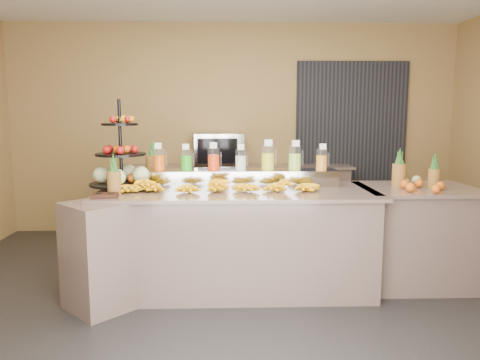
{
  "coord_description": "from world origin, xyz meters",
  "views": [
    {
      "loc": [
        -0.1,
        -3.88,
        1.64
      ],
      "look_at": [
        0.02,
        0.3,
        1.02
      ],
      "focal_mm": 35.0,
      "sensor_mm": 36.0,
      "label": 1
    }
  ],
  "objects_px": {
    "banana_heap": "(217,184)",
    "oven_warmer": "(218,149)",
    "fruit_stand": "(125,166)",
    "right_fruit_pile": "(418,182)",
    "pitcher_tray": "(241,178)",
    "condiment_caddy": "(105,196)"
  },
  "relations": [
    {
      "from": "banana_heap",
      "to": "right_fruit_pile",
      "type": "bearing_deg",
      "value": 1.68
    },
    {
      "from": "right_fruit_pile",
      "to": "oven_warmer",
      "type": "height_order",
      "value": "oven_warmer"
    },
    {
      "from": "fruit_stand",
      "to": "right_fruit_pile",
      "type": "xyz_separation_m",
      "value": [
        2.69,
        -0.1,
        -0.14
      ]
    },
    {
      "from": "condiment_caddy",
      "to": "oven_warmer",
      "type": "bearing_deg",
      "value": 68.51
    },
    {
      "from": "pitcher_tray",
      "to": "right_fruit_pile",
      "type": "relative_size",
      "value": 4.53
    },
    {
      "from": "banana_heap",
      "to": "pitcher_tray",
      "type": "bearing_deg",
      "value": 55.54
    },
    {
      "from": "banana_heap",
      "to": "right_fruit_pile",
      "type": "relative_size",
      "value": 4.42
    },
    {
      "from": "condiment_caddy",
      "to": "right_fruit_pile",
      "type": "xyz_separation_m",
      "value": [
        2.77,
        0.35,
        0.05
      ]
    },
    {
      "from": "pitcher_tray",
      "to": "oven_warmer",
      "type": "xyz_separation_m",
      "value": [
        -0.25,
        1.67,
        0.14
      ]
    },
    {
      "from": "pitcher_tray",
      "to": "right_fruit_pile",
      "type": "height_order",
      "value": "right_fruit_pile"
    },
    {
      "from": "banana_heap",
      "to": "oven_warmer",
      "type": "xyz_separation_m",
      "value": [
        -0.03,
        1.99,
        0.15
      ]
    },
    {
      "from": "condiment_caddy",
      "to": "right_fruit_pile",
      "type": "bearing_deg",
      "value": 7.14
    },
    {
      "from": "fruit_stand",
      "to": "pitcher_tray",
      "type": "bearing_deg",
      "value": 6.7
    },
    {
      "from": "right_fruit_pile",
      "to": "oven_warmer",
      "type": "distance_m",
      "value": 2.7
    },
    {
      "from": "pitcher_tray",
      "to": "oven_warmer",
      "type": "distance_m",
      "value": 1.69
    },
    {
      "from": "pitcher_tray",
      "to": "fruit_stand",
      "type": "bearing_deg",
      "value": -170.95
    },
    {
      "from": "pitcher_tray",
      "to": "condiment_caddy",
      "type": "distance_m",
      "value": 1.3
    },
    {
      "from": "pitcher_tray",
      "to": "fruit_stand",
      "type": "xyz_separation_m",
      "value": [
        -1.07,
        -0.17,
        0.14
      ]
    },
    {
      "from": "right_fruit_pile",
      "to": "pitcher_tray",
      "type": "bearing_deg",
      "value": 170.64
    },
    {
      "from": "banana_heap",
      "to": "oven_warmer",
      "type": "height_order",
      "value": "oven_warmer"
    },
    {
      "from": "fruit_stand",
      "to": "right_fruit_pile",
      "type": "bearing_deg",
      "value": -4.43
    },
    {
      "from": "condiment_caddy",
      "to": "banana_heap",
      "type": "bearing_deg",
      "value": 17.52
    }
  ]
}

